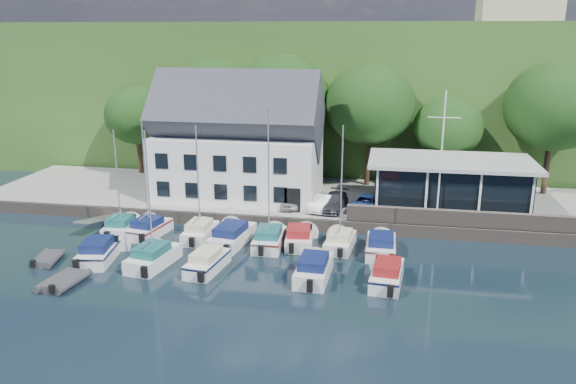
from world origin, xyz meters
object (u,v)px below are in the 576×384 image
boat_r1_0 (117,179)px  boat_r1_6 (341,193)px  car_silver (288,199)px  boat_r1_4 (269,186)px  boat_r1_1 (146,180)px  boat_r2_0 (99,249)px  dinghy_0 (48,258)px  boat_r2_2 (207,260)px  club_pavilion (449,184)px  car_white (323,202)px  harbor_building (238,147)px  boat_r1_5 (299,236)px  boat_r2_1 (149,198)px  flagpole (441,157)px  boat_r2_3 (314,266)px  car_blue (366,203)px  boat_r2_4 (387,272)px  boat_r1_2 (198,181)px  boat_r1_3 (232,233)px  dinghy_1 (64,280)px  car_dgrey (333,202)px

boat_r1_0 → boat_r1_6: boat_r1_0 is taller
car_silver → boat_r1_4: boat_r1_4 is taller
boat_r1_1 → boat_r2_0: boat_r1_1 is taller
car_silver → dinghy_0: size_ratio=1.35×
boat_r1_6 → boat_r2_2: (-8.20, -5.44, -3.45)m
boat_r1_6 → club_pavilion: bearing=50.3°
boat_r1_0 → dinghy_0: size_ratio=3.23×
boat_r1_0 → car_white: bearing=16.5°
boat_r1_1 → boat_r1_0: bearing=-167.7°
harbor_building → boat_r1_0: size_ratio=1.62×
boat_r1_5 → boat_r2_1: (-9.03, -5.38, 3.99)m
flagpole → boat_r1_6: flagpole is taller
boat_r1_6 → boat_r2_1: 13.15m
car_silver → boat_r2_3: bearing=-87.5°
car_blue → boat_r2_1: bearing=-124.6°
boat_r2_0 → boat_r2_4: bearing=-10.0°
boat_r1_2 → boat_r1_3: size_ratio=1.27×
boat_r1_2 → boat_r2_3: 11.40m
car_white → flagpole: flagpole is taller
boat_r1_5 → boat_r2_2: 7.59m
boat_r1_6 → car_blue: bearing=81.4°
car_white → boat_r2_4: (5.34, -11.05, -0.86)m
boat_r1_5 → dinghy_1: 16.17m
flagpole → dinghy_0: (-26.43, -10.86, -5.67)m
boat_r2_0 → dinghy_1: (-0.19, -4.15, -0.39)m
boat_r1_0 → boat_r2_0: size_ratio=1.44×
car_blue → boat_r1_4: bearing=-119.5°
car_silver → boat_r1_3: bearing=-130.5°
boat_r2_1 → boat_r2_3: size_ratio=1.49×
boat_r2_4 → boat_r2_1: bearing=-174.5°
boat_r2_2 → boat_r1_3: bearing=94.6°
boat_r1_2 → boat_r2_3: size_ratio=1.43×
car_white → boat_r2_3: bearing=-69.8°
boat_r2_1 → boat_r2_3: bearing=9.4°
car_blue → boat_r1_3: car_blue is taller
boat_r1_4 → car_white: bearing=60.9°
boat_r2_1 → dinghy_0: 8.60m
boat_r1_2 → dinghy_1: boat_r1_2 is taller
club_pavilion → boat_r2_3: club_pavilion is taller
car_dgrey → dinghy_1: size_ratio=1.37×
car_dgrey → boat_r1_3: bearing=-128.6°
harbor_building → car_dgrey: 9.84m
car_silver → boat_r1_0: (-11.97, -6.07, 2.81)m
flagpole → boat_r2_2: 19.14m
boat_r1_4 → boat_r2_0: boat_r1_4 is taller
car_blue → boat_r1_5: bearing=-111.3°
boat_r2_0 → boat_r2_1: boat_r2_1 is taller
car_blue → boat_r1_3: bearing=-129.9°
boat_r1_4 → flagpole: bearing=21.4°
boat_r2_2 → dinghy_1: bearing=-147.3°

